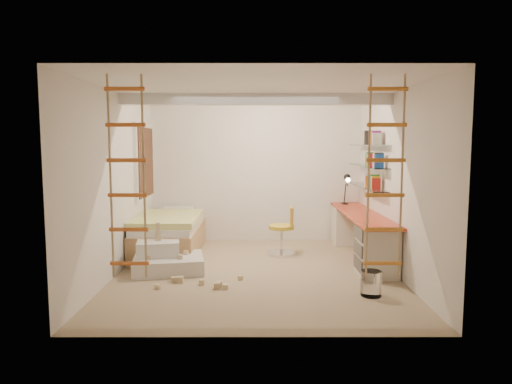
{
  "coord_description": "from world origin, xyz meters",
  "views": [
    {
      "loc": [
        -0.01,
        -6.5,
        1.87
      ],
      "look_at": [
        0.0,
        0.3,
        1.15
      ],
      "focal_mm": 32.0,
      "sensor_mm": 36.0,
      "label": 1
    }
  ],
  "objects_px": {
    "desk": "(360,234)",
    "bed": "(170,234)",
    "play_platform": "(166,259)",
    "swivel_chair": "(283,237)"
  },
  "relations": [
    {
      "from": "desk",
      "to": "bed",
      "type": "relative_size",
      "value": 1.4
    },
    {
      "from": "desk",
      "to": "play_platform",
      "type": "height_order",
      "value": "desk"
    },
    {
      "from": "desk",
      "to": "bed",
      "type": "distance_m",
      "value": 3.22
    },
    {
      "from": "bed",
      "to": "play_platform",
      "type": "distance_m",
      "value": 1.17
    },
    {
      "from": "desk",
      "to": "bed",
      "type": "xyz_separation_m",
      "value": [
        -3.2,
        0.36,
        -0.07
      ]
    },
    {
      "from": "bed",
      "to": "desk",
      "type": "bearing_deg",
      "value": -6.49
    },
    {
      "from": "play_platform",
      "to": "swivel_chair",
      "type": "bearing_deg",
      "value": 28.54
    },
    {
      "from": "swivel_chair",
      "to": "play_platform",
      "type": "relative_size",
      "value": 0.73
    },
    {
      "from": "bed",
      "to": "swivel_chair",
      "type": "xyz_separation_m",
      "value": [
        1.93,
        -0.18,
        -0.03
      ]
    },
    {
      "from": "desk",
      "to": "play_platform",
      "type": "xyz_separation_m",
      "value": [
        -3.05,
        -0.79,
        -0.23
      ]
    }
  ]
}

